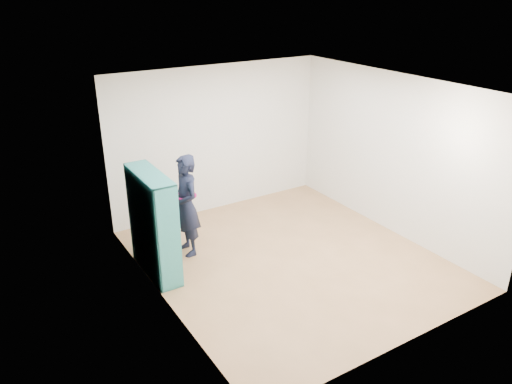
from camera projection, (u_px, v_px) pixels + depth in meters
floor at (290, 259)px, 7.53m from camera, size 4.50×4.50×0.00m
ceiling at (295, 87)px, 6.52m from camera, size 4.50×4.50×0.00m
wall_left at (158, 211)px, 6.06m from camera, size 0.02×4.50×2.60m
wall_right at (394, 155)px, 8.00m from camera, size 0.02×4.50×2.60m
wall_back at (218, 139)px, 8.79m from camera, size 4.00×0.02×2.60m
wall_front at (416, 245)px, 5.27m from camera, size 4.00×0.02×2.60m
bookshelf at (152, 226)px, 6.93m from camera, size 0.33×1.14×1.52m
person at (186, 205)px, 7.44m from camera, size 0.39×0.58×1.57m
smartphone at (175, 199)px, 7.41m from camera, size 0.04×0.10×0.13m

